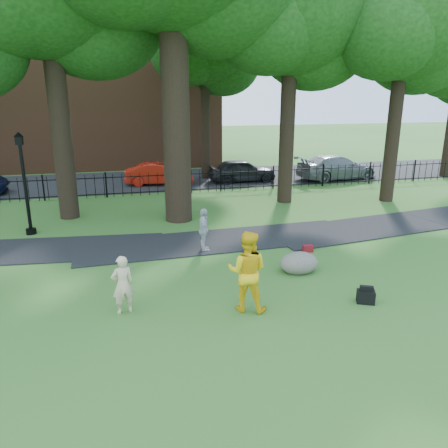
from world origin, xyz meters
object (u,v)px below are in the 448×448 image
object	(u,v)px
woman	(123,285)
red_sedan	(159,174)
boulder	(299,261)
man	(247,271)
lamppost	(25,186)

from	to	relation	value
woman	red_sedan	bearing A→B (deg)	-113.37
woman	boulder	size ratio (longest dim) A/B	1.27
red_sedan	man	bearing A→B (deg)	-172.16
woman	boulder	bearing A→B (deg)	179.98
woman	lamppost	xyz separation A→B (m)	(-3.28, 7.17, 1.14)
woman	lamppost	world-z (taller)	lamppost
man	red_sedan	distance (m)	15.96
man	red_sedan	world-z (taller)	man
boulder	red_sedan	world-z (taller)	red_sedan
man	boulder	distance (m)	2.97
man	boulder	bearing A→B (deg)	-114.13
woman	red_sedan	size ratio (longest dim) A/B	0.38
man	lamppost	distance (m)	9.96
red_sedan	lamppost	bearing A→B (deg)	151.26
boulder	lamppost	size ratio (longest dim) A/B	0.30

